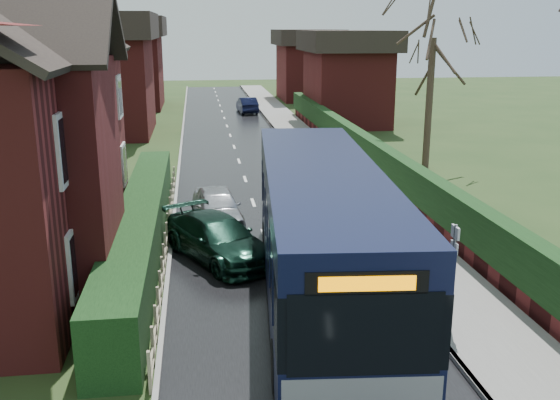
{
  "coord_description": "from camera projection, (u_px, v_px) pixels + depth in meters",
  "views": [
    {
      "loc": [
        -2.1,
        -13.64,
        6.71
      ],
      "look_at": [
        0.25,
        3.89,
        1.8
      ],
      "focal_mm": 40.0,
      "sensor_mm": 36.0,
      "label": 1
    }
  ],
  "objects": [
    {
      "name": "ground",
      "position": [
        291.0,
        314.0,
        15.09
      ],
      "size": [
        140.0,
        140.0,
        0.0
      ],
      "primitive_type": "plane",
      "color": "#30421C",
      "rests_on": "ground"
    },
    {
      "name": "road",
      "position": [
        253.0,
        203.0,
        24.64
      ],
      "size": [
        6.0,
        100.0,
        0.02
      ],
      "primitive_type": "cube",
      "color": "black",
      "rests_on": "ground"
    },
    {
      "name": "pavement",
      "position": [
        358.0,
        198.0,
        25.17
      ],
      "size": [
        2.5,
        100.0,
        0.14
      ],
      "primitive_type": "cube",
      "color": "slate",
      "rests_on": "ground"
    },
    {
      "name": "kerb_right",
      "position": [
        329.0,
        199.0,
        25.02
      ],
      "size": [
        0.12,
        100.0,
        0.14
      ],
      "primitive_type": "cube",
      "color": "gray",
      "rests_on": "ground"
    },
    {
      "name": "kerb_left",
      "position": [
        175.0,
        205.0,
        24.24
      ],
      "size": [
        0.12,
        100.0,
        0.1
      ],
      "primitive_type": "cube",
      "color": "gray",
      "rests_on": "ground"
    },
    {
      "name": "front_hedge",
      "position": [
        141.0,
        227.0,
        19.15
      ],
      "size": [
        1.2,
        16.0,
        1.6
      ],
      "primitive_type": "cube",
      "color": "black",
      "rests_on": "ground"
    },
    {
      "name": "picket_fence",
      "position": [
        167.0,
        236.0,
        19.34
      ],
      "size": [
        0.1,
        16.0,
        0.9
      ],
      "primitive_type": null,
      "color": "gray",
      "rests_on": "ground"
    },
    {
      "name": "right_wall_hedge",
      "position": [
        396.0,
        174.0,
        25.11
      ],
      "size": [
        0.6,
        50.0,
        1.8
      ],
      "color": "maroon",
      "rests_on": "ground"
    },
    {
      "name": "bus",
      "position": [
        321.0,
        239.0,
        15.12
      ],
      "size": [
        3.63,
        11.84,
        3.54
      ],
      "rotation": [
        0.0,
        0.0,
        -0.08
      ],
      "color": "black",
      "rests_on": "ground"
    },
    {
      "name": "car_silver",
      "position": [
        217.0,
        207.0,
        21.81
      ],
      "size": [
        1.91,
        3.96,
        1.3
      ],
      "primitive_type": "imported",
      "rotation": [
        0.0,
        0.0,
        0.1
      ],
      "color": "#BBBCC1",
      "rests_on": "ground"
    },
    {
      "name": "car_green",
      "position": [
        218.0,
        238.0,
        18.53
      ],
      "size": [
        3.67,
        4.82,
        1.3
      ],
      "primitive_type": "imported",
      "rotation": [
        0.0,
        0.0,
        0.47
      ],
      "color": "black",
      "rests_on": "ground"
    },
    {
      "name": "car_distant",
      "position": [
        247.0,
        105.0,
        50.47
      ],
      "size": [
        1.6,
        3.9,
        1.26
      ],
      "primitive_type": "imported",
      "rotation": [
        0.0,
        0.0,
        3.21
      ],
      "color": "black",
      "rests_on": "ground"
    },
    {
      "name": "bus_stop_sign",
      "position": [
        453.0,
        261.0,
        14.03
      ],
      "size": [
        0.07,
        0.37,
        2.49
      ],
      "rotation": [
        0.0,
        0.0,
        0.0
      ],
      "color": "slate",
      "rests_on": "ground"
    },
    {
      "name": "tree_right_far",
      "position": [
        434.0,
        28.0,
        28.97
      ],
      "size": [
        4.62,
        4.62,
        8.92
      ],
      "color": "#382B21",
      "rests_on": "ground"
    }
  ]
}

